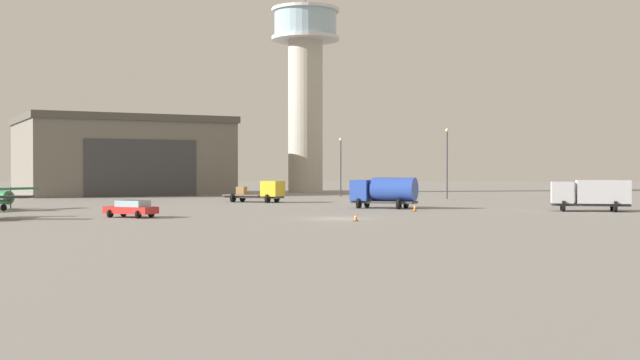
{
  "coord_description": "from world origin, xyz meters",
  "views": [
    {
      "loc": [
        4.26,
        -61.81,
        3.82
      ],
      "look_at": [
        -3.69,
        25.42,
        2.65
      ],
      "focal_mm": 44.96,
      "sensor_mm": 36.0,
      "label": 1
    }
  ],
  "objects_px": {
    "truck_box_silver": "(591,193)",
    "light_post_north": "(341,161)",
    "control_tower": "(305,79)",
    "traffic_cone_near_right": "(415,208)",
    "truck_fuel_tanker_blue": "(385,191)",
    "car_red": "(131,208)",
    "light_post_east": "(447,157)",
    "truck_flatbed_yellow": "(262,192)",
    "traffic_cone_mid_apron": "(356,217)"
  },
  "relations": [
    {
      "from": "traffic_cone_near_right",
      "to": "traffic_cone_mid_apron",
      "type": "relative_size",
      "value": 1.27
    },
    {
      "from": "car_red",
      "to": "traffic_cone_mid_apron",
      "type": "distance_m",
      "value": 18.14
    },
    {
      "from": "light_post_north",
      "to": "truck_fuel_tanker_blue",
      "type": "bearing_deg",
      "value": -79.05
    },
    {
      "from": "car_red",
      "to": "traffic_cone_near_right",
      "type": "relative_size",
      "value": 6.39
    },
    {
      "from": "truck_fuel_tanker_blue",
      "to": "traffic_cone_mid_apron",
      "type": "height_order",
      "value": "truck_fuel_tanker_blue"
    },
    {
      "from": "truck_box_silver",
      "to": "light_post_north",
      "type": "xyz_separation_m",
      "value": [
        -25.25,
        37.54,
        3.31
      ]
    },
    {
      "from": "truck_box_silver",
      "to": "traffic_cone_near_right",
      "type": "distance_m",
      "value": 16.08
    },
    {
      "from": "light_post_north",
      "to": "traffic_cone_mid_apron",
      "type": "height_order",
      "value": "light_post_north"
    },
    {
      "from": "traffic_cone_near_right",
      "to": "traffic_cone_mid_apron",
      "type": "bearing_deg",
      "value": -108.4
    },
    {
      "from": "control_tower",
      "to": "traffic_cone_mid_apron",
      "type": "bearing_deg",
      "value": -80.91
    },
    {
      "from": "control_tower",
      "to": "truck_fuel_tanker_blue",
      "type": "xyz_separation_m",
      "value": [
        13.73,
        -54.15,
        -17.22
      ]
    },
    {
      "from": "light_post_east",
      "to": "truck_flatbed_yellow",
      "type": "bearing_deg",
      "value": -149.09
    },
    {
      "from": "truck_fuel_tanker_blue",
      "to": "traffic_cone_mid_apron",
      "type": "relative_size",
      "value": 12.03
    },
    {
      "from": "traffic_cone_mid_apron",
      "to": "light_post_east",
      "type": "bearing_deg",
      "value": 77.99
    },
    {
      "from": "truck_box_silver",
      "to": "light_post_north",
      "type": "distance_m",
      "value": 45.36
    },
    {
      "from": "car_red",
      "to": "traffic_cone_mid_apron",
      "type": "height_order",
      "value": "car_red"
    },
    {
      "from": "truck_flatbed_yellow",
      "to": "traffic_cone_mid_apron",
      "type": "xyz_separation_m",
      "value": [
        12.29,
        -32.43,
        -0.94
      ]
    },
    {
      "from": "light_post_north",
      "to": "car_red",
      "type": "bearing_deg",
      "value": -104.82
    },
    {
      "from": "truck_fuel_tanker_blue",
      "to": "truck_box_silver",
      "type": "bearing_deg",
      "value": -173.28
    },
    {
      "from": "control_tower",
      "to": "traffic_cone_near_right",
      "type": "height_order",
      "value": "control_tower"
    },
    {
      "from": "truck_fuel_tanker_blue",
      "to": "light_post_east",
      "type": "relative_size",
      "value": 0.74
    },
    {
      "from": "traffic_cone_near_right",
      "to": "traffic_cone_mid_apron",
      "type": "distance_m",
      "value": 14.95
    },
    {
      "from": "truck_box_silver",
      "to": "light_post_north",
      "type": "bearing_deg",
      "value": -48.51
    },
    {
      "from": "car_red",
      "to": "light_post_north",
      "type": "height_order",
      "value": "light_post_north"
    },
    {
      "from": "light_post_east",
      "to": "traffic_cone_mid_apron",
      "type": "distance_m",
      "value": 46.9
    },
    {
      "from": "truck_flatbed_yellow",
      "to": "light_post_north",
      "type": "xyz_separation_m",
      "value": [
        7.72,
        20.76,
        3.72
      ]
    },
    {
      "from": "control_tower",
      "to": "light_post_east",
      "type": "distance_m",
      "value": 37.94
    },
    {
      "from": "truck_box_silver",
      "to": "light_post_east",
      "type": "relative_size",
      "value": 0.77
    },
    {
      "from": "truck_flatbed_yellow",
      "to": "truck_box_silver",
      "type": "distance_m",
      "value": 37.0
    },
    {
      "from": "car_red",
      "to": "light_post_east",
      "type": "distance_m",
      "value": 51.19
    },
    {
      "from": "car_red",
      "to": "light_post_east",
      "type": "bearing_deg",
      "value": -102.28
    },
    {
      "from": "truck_flatbed_yellow",
      "to": "truck_fuel_tanker_blue",
      "type": "distance_m",
      "value": 19.13
    },
    {
      "from": "car_red",
      "to": "traffic_cone_mid_apron",
      "type": "xyz_separation_m",
      "value": [
        17.92,
        -2.76,
        -0.46
      ]
    },
    {
      "from": "light_post_east",
      "to": "traffic_cone_mid_apron",
      "type": "relative_size",
      "value": 16.25
    },
    {
      "from": "truck_flatbed_yellow",
      "to": "truck_fuel_tanker_blue",
      "type": "bearing_deg",
      "value": -22.44
    },
    {
      "from": "truck_box_silver",
      "to": "light_post_north",
      "type": "relative_size",
      "value": 0.85
    },
    {
      "from": "control_tower",
      "to": "truck_box_silver",
      "type": "bearing_deg",
      "value": -60.8
    },
    {
      "from": "truck_fuel_tanker_blue",
      "to": "light_post_north",
      "type": "xyz_separation_m",
      "value": [
        -6.49,
        33.56,
        3.24
      ]
    },
    {
      "from": "truck_fuel_tanker_blue",
      "to": "car_red",
      "type": "relative_size",
      "value": 1.48
    },
    {
      "from": "truck_box_silver",
      "to": "traffic_cone_near_right",
      "type": "bearing_deg",
      "value": 12.84
    },
    {
      "from": "light_post_north",
      "to": "traffic_cone_near_right",
      "type": "height_order",
      "value": "light_post_north"
    },
    {
      "from": "truck_flatbed_yellow",
      "to": "truck_fuel_tanker_blue",
      "type": "height_order",
      "value": "truck_fuel_tanker_blue"
    },
    {
      "from": "traffic_cone_mid_apron",
      "to": "truck_fuel_tanker_blue",
      "type": "bearing_deg",
      "value": 84.42
    },
    {
      "from": "truck_fuel_tanker_blue",
      "to": "light_post_north",
      "type": "height_order",
      "value": "light_post_north"
    },
    {
      "from": "car_red",
      "to": "light_post_east",
      "type": "xyz_separation_m",
      "value": [
        27.62,
        42.84,
        4.66
      ]
    },
    {
      "from": "light_post_east",
      "to": "light_post_north",
      "type": "relative_size",
      "value": 1.11
    },
    {
      "from": "car_red",
      "to": "light_post_north",
      "type": "bearing_deg",
      "value": -84.29
    },
    {
      "from": "control_tower",
      "to": "light_post_north",
      "type": "height_order",
      "value": "control_tower"
    },
    {
      "from": "truck_box_silver",
      "to": "light_post_east",
      "type": "height_order",
      "value": "light_post_east"
    },
    {
      "from": "control_tower",
      "to": "truck_fuel_tanker_blue",
      "type": "bearing_deg",
      "value": -75.77
    }
  ]
}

